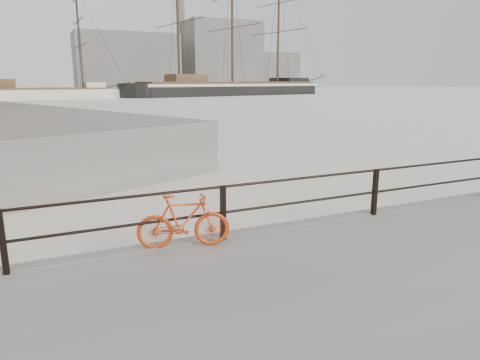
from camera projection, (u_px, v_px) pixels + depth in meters
name	position (u px, v px, depth m)	size (l,w,h in m)	color
ground	(367.00, 228.00, 9.43)	(400.00, 400.00, 0.00)	white
guardrail	(375.00, 192.00, 9.11)	(28.00, 0.10, 1.00)	black
bicycle	(183.00, 221.00, 7.30)	(1.58, 0.24, 0.95)	#C93A0D
barque_black	(233.00, 95.00, 96.63)	(59.29, 19.40, 33.60)	black
schooner_mid	(43.00, 99.00, 75.77)	(30.32, 12.83, 21.68)	silver
industrial_west	(127.00, 63.00, 139.55)	(32.00, 18.00, 18.00)	gray
industrial_mid	(220.00, 56.00, 157.46)	(26.00, 20.00, 24.00)	gray
industrial_east	(268.00, 71.00, 172.32)	(20.00, 16.00, 14.00)	gray
smokestack	(181.00, 27.00, 154.37)	(2.80, 2.80, 44.00)	gray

